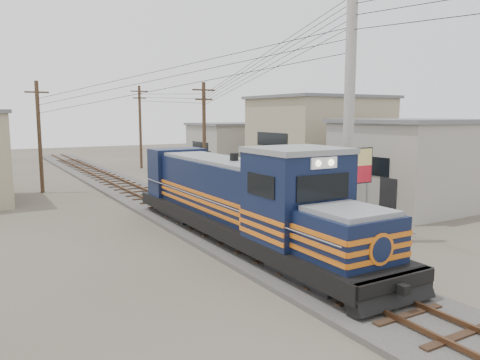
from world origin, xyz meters
TOP-DOWN VIEW (x-y plane):
  - ground at (0.00, 0.00)m, footprint 120.00×120.00m
  - ballast at (0.00, 10.00)m, footprint 3.60×70.00m
  - track at (0.00, 10.00)m, footprint 1.15×70.00m
  - locomotive at (0.00, 1.46)m, footprint 2.80×15.23m
  - utility_pole_main at (3.50, -0.50)m, footprint 0.40×0.40m
  - wooden_pole_mid at (4.50, 14.00)m, footprint 1.60×0.24m
  - wooden_pole_far at (4.80, 28.00)m, footprint 1.60×0.24m
  - wooden_pole_left at (-5.00, 18.00)m, footprint 1.60×0.24m
  - power_lines at (-0.14, 8.49)m, footprint 9.65×19.00m
  - shophouse_front at (11.50, 3.00)m, footprint 7.35×6.30m
  - shophouse_mid at (12.50, 12.00)m, footprint 8.40×7.35m
  - shophouse_back at (11.00, 22.00)m, footprint 6.30×6.30m
  - billboard at (5.95, 1.70)m, footprint 2.24×0.19m
  - market_umbrella at (7.32, 4.90)m, footprint 2.53×2.53m
  - vendor at (6.19, 4.93)m, footprint 0.63×0.63m
  - plant_nursery at (4.52, 3.81)m, footprint 3.58×3.43m

SIDE VIEW (x-z plane):
  - ground at x=0.00m, z-range 0.00..0.00m
  - ballast at x=0.00m, z-range 0.00..0.16m
  - track at x=0.00m, z-range 0.20..0.32m
  - plant_nursery at x=4.52m, z-range -0.06..1.03m
  - vendor at x=6.19m, z-range 0.00..1.48m
  - locomotive at x=0.00m, z-range -0.22..3.55m
  - shophouse_back at x=11.00m, z-range 0.01..4.21m
  - market_umbrella at x=7.32m, z-range 0.94..3.42m
  - shophouse_front at x=11.50m, z-range 0.01..4.71m
  - billboard at x=5.95m, z-range 0.82..4.29m
  - shophouse_mid at x=12.50m, z-range 0.01..6.21m
  - wooden_pole_mid at x=4.50m, z-range 0.18..7.18m
  - wooden_pole_left at x=-5.00m, z-range 0.18..7.18m
  - wooden_pole_far at x=4.80m, z-range 0.18..7.68m
  - utility_pole_main at x=3.50m, z-range 0.00..10.00m
  - power_lines at x=-0.14m, z-range 5.91..9.21m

